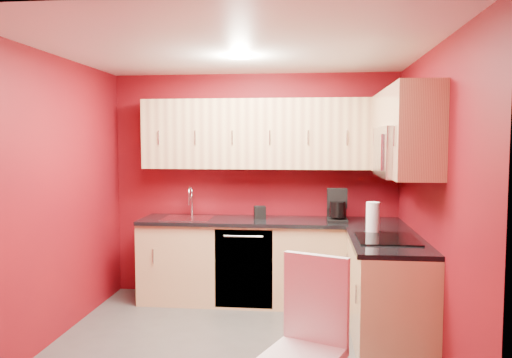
% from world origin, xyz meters
% --- Properties ---
extents(floor, '(3.20, 3.20, 0.00)m').
position_xyz_m(floor, '(0.00, 0.00, 0.00)').
color(floor, '#4C4947').
rests_on(floor, ground).
extents(ceiling, '(3.20, 3.20, 0.00)m').
position_xyz_m(ceiling, '(0.00, 0.00, 2.50)').
color(ceiling, white).
rests_on(ceiling, wall_back).
extents(wall_back, '(3.20, 0.00, 3.20)m').
position_xyz_m(wall_back, '(0.00, 1.50, 1.25)').
color(wall_back, maroon).
rests_on(wall_back, floor).
extents(wall_front, '(3.20, 0.00, 3.20)m').
position_xyz_m(wall_front, '(0.00, -1.50, 1.25)').
color(wall_front, maroon).
rests_on(wall_front, floor).
extents(wall_left, '(0.00, 3.00, 3.00)m').
position_xyz_m(wall_left, '(-1.60, 0.00, 1.25)').
color(wall_left, maroon).
rests_on(wall_left, floor).
extents(wall_right, '(0.00, 3.00, 3.00)m').
position_xyz_m(wall_right, '(1.60, 0.00, 1.25)').
color(wall_right, maroon).
rests_on(wall_right, floor).
extents(base_cabinets_back, '(2.80, 0.60, 0.87)m').
position_xyz_m(base_cabinets_back, '(0.20, 1.20, 0.43)').
color(base_cabinets_back, '#D8B57B').
rests_on(base_cabinets_back, floor).
extents(base_cabinets_right, '(0.60, 1.30, 0.87)m').
position_xyz_m(base_cabinets_right, '(1.30, 0.25, 0.43)').
color(base_cabinets_right, '#D8B57B').
rests_on(base_cabinets_right, floor).
extents(countertop_back, '(2.80, 0.63, 0.04)m').
position_xyz_m(countertop_back, '(0.20, 1.19, 0.89)').
color(countertop_back, black).
rests_on(countertop_back, base_cabinets_back).
extents(countertop_right, '(0.63, 1.27, 0.04)m').
position_xyz_m(countertop_right, '(1.29, 0.23, 0.89)').
color(countertop_right, black).
rests_on(countertop_right, base_cabinets_right).
extents(upper_cabinets_back, '(2.80, 0.35, 0.75)m').
position_xyz_m(upper_cabinets_back, '(0.20, 1.32, 1.83)').
color(upper_cabinets_back, '#D9B77B').
rests_on(upper_cabinets_back, wall_back).
extents(upper_cabinets_right, '(0.35, 1.55, 0.75)m').
position_xyz_m(upper_cabinets_right, '(1.42, 0.44, 1.89)').
color(upper_cabinets_right, '#D9B77B').
rests_on(upper_cabinets_right, wall_right).
extents(microwave, '(0.42, 0.76, 0.42)m').
position_xyz_m(microwave, '(1.39, 0.20, 1.66)').
color(microwave, silver).
rests_on(microwave, upper_cabinets_right).
extents(cooktop, '(0.50, 0.55, 0.01)m').
position_xyz_m(cooktop, '(1.28, 0.20, 0.92)').
color(cooktop, black).
rests_on(cooktop, countertop_right).
extents(sink, '(0.52, 0.42, 0.35)m').
position_xyz_m(sink, '(-0.70, 1.20, 0.94)').
color(sink, silver).
rests_on(sink, countertop_back).
extents(dishwasher_front, '(0.60, 0.02, 0.82)m').
position_xyz_m(dishwasher_front, '(-0.05, 0.91, 0.43)').
color(dishwasher_front, black).
rests_on(dishwasher_front, base_cabinets_back).
extents(downlight, '(0.20, 0.20, 0.01)m').
position_xyz_m(downlight, '(0.00, 0.30, 2.48)').
color(downlight, white).
rests_on(downlight, ceiling).
extents(coffee_maker, '(0.21, 0.28, 0.34)m').
position_xyz_m(coffee_maker, '(0.91, 1.09, 1.08)').
color(coffee_maker, black).
rests_on(coffee_maker, countertop_back).
extents(napkin_holder, '(0.14, 0.14, 0.13)m').
position_xyz_m(napkin_holder, '(0.08, 1.26, 0.98)').
color(napkin_holder, black).
rests_on(napkin_holder, countertop_back).
extents(paper_towel, '(0.19, 0.19, 0.28)m').
position_xyz_m(paper_towel, '(1.20, 0.51, 1.05)').
color(paper_towel, white).
rests_on(paper_towel, countertop_right).
extents(dining_chair, '(0.56, 0.57, 1.05)m').
position_xyz_m(dining_chair, '(0.58, -1.20, 0.52)').
color(dining_chair, white).
rests_on(dining_chair, floor).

